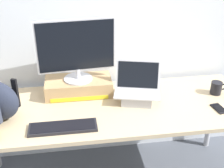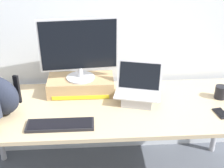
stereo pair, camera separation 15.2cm
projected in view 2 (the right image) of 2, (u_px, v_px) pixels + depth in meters
back_wall at (108, 12)px, 2.34m from camera, size 7.00×0.10×2.60m
desk at (112, 113)px, 2.21m from camera, size 2.07×0.76×0.74m
toner_box_yellow at (81, 85)px, 2.33m from camera, size 0.51×0.26×0.12m
desktop_monitor at (79, 49)px, 2.19m from camera, size 0.58×0.22×0.47m
open_laptop at (138, 94)px, 2.20m from camera, size 0.38×0.30×0.29m
external_keyboard at (60, 125)px, 1.95m from camera, size 0.44×0.14×0.02m
coffee_mug at (221, 92)px, 2.25m from camera, size 0.13×0.09×0.10m
cell_phone at (221, 113)px, 2.08m from camera, size 0.09×0.14×0.01m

